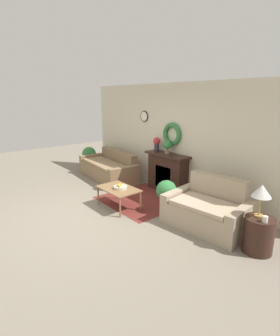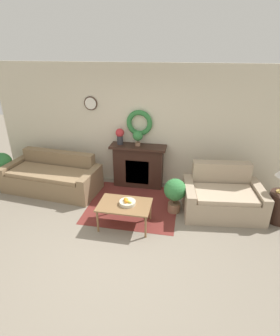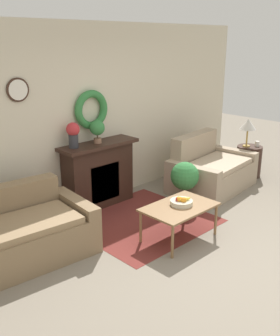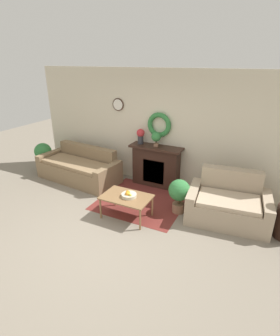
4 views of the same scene
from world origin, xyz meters
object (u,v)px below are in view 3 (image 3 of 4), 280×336
(loveseat_right, at_px, (210,171))
(table_lamp, at_px, (248,125))
(mug, at_px, (257,144))
(fireplace, at_px, (99,174))
(side_table_by_loveseat, at_px, (249,161))
(vase_on_mantel_left, at_px, (73,133))
(coffee_table, at_px, (179,209))
(potted_plant_on_mantel, at_px, (97,129))
(potted_plant_floor_by_loveseat, at_px, (185,179))
(fruit_bowl, at_px, (181,202))

(loveseat_right, height_order, table_lamp, table_lamp)
(loveseat_right, height_order, mug, loveseat_right)
(fireplace, height_order, loveseat_right, fireplace)
(loveseat_right, height_order, side_table_by_loveseat, loveseat_right)
(vase_on_mantel_left, bearing_deg, loveseat_right, -18.70)
(coffee_table, bearing_deg, potted_plant_on_mantel, 92.47)
(table_lamp, height_order, vase_on_mantel_left, vase_on_mantel_left)
(fireplace, height_order, mug, fireplace)
(vase_on_mantel_left, xyz_separation_m, potted_plant_floor_by_loveseat, (1.32, -0.95, -0.76))
(table_lamp, bearing_deg, mug, -38.16)
(fireplace, xyz_separation_m, mug, (2.96, -0.95, 0.12))
(vase_on_mantel_left, bearing_deg, side_table_by_loveseat, -14.98)
(mug, bearing_deg, loveseat_right, 170.08)
(coffee_table, bearing_deg, potted_plant_floor_by_loveseat, 36.27)
(table_lamp, xyz_separation_m, potted_plant_floor_by_loveseat, (-1.89, -0.12, -0.54))
(loveseat_right, relative_size, side_table_by_loveseat, 2.76)
(coffee_table, distance_m, table_lamp, 2.89)
(coffee_table, xyz_separation_m, potted_plant_floor_by_loveseat, (0.84, 0.62, 0.03))
(loveseat_right, height_order, coffee_table, loveseat_right)
(potted_plant_on_mantel, bearing_deg, table_lamp, -16.09)
(table_lamp, distance_m, mug, 0.41)
(loveseat_right, bearing_deg, fireplace, 151.12)
(vase_on_mantel_left, bearing_deg, fruit_bowl, -71.48)
(table_lamp, bearing_deg, side_table_by_loveseat, -38.66)
(fruit_bowl, relative_size, side_table_by_loveseat, 0.50)
(fruit_bowl, bearing_deg, potted_plant_on_mantel, 94.20)
(fruit_bowl, height_order, potted_plant_floor_by_loveseat, potted_plant_floor_by_loveseat)
(coffee_table, relative_size, mug, 9.92)
(table_lamp, xyz_separation_m, potted_plant_on_mantel, (-2.80, 0.81, 0.23))
(mug, xyz_separation_m, vase_on_mantel_left, (-3.37, 0.96, 0.58))
(vase_on_mantel_left, bearing_deg, coffee_table, -73.14)
(table_lamp, relative_size, potted_plant_on_mantel, 1.52)
(vase_on_mantel_left, bearing_deg, table_lamp, -14.47)
(table_lamp, height_order, potted_plant_on_mantel, potted_plant_on_mantel)
(mug, bearing_deg, potted_plant_on_mantel, 162.49)
(fireplace, xyz_separation_m, fruit_bowl, (0.10, -1.55, -0.01))
(table_lamp, bearing_deg, potted_plant_floor_by_loveseat, -176.44)
(table_lamp, relative_size, vase_on_mantel_left, 1.44)
(fruit_bowl, distance_m, potted_plant_floor_by_loveseat, 1.01)
(loveseat_right, xyz_separation_m, potted_plant_floor_by_loveseat, (-0.92, -0.19, 0.13))
(potted_plant_floor_by_loveseat, bearing_deg, mug, -0.24)
(mug, bearing_deg, side_table_by_loveseat, 142.13)
(fruit_bowl, bearing_deg, table_lamp, 15.10)
(loveseat_right, distance_m, side_table_by_loveseat, 1.04)
(fireplace, distance_m, loveseat_right, 1.98)
(fireplace, bearing_deg, fruit_bowl, -86.17)
(mug, bearing_deg, fruit_bowl, -168.12)
(fruit_bowl, bearing_deg, side_table_by_loveseat, 13.90)
(fruit_bowl, xyz_separation_m, potted_plant_floor_by_loveseat, (0.80, 0.61, -0.05))
(side_table_by_loveseat, relative_size, vase_on_mantel_left, 1.59)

